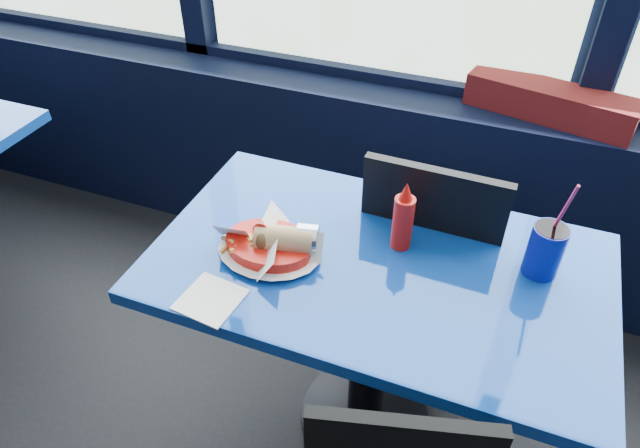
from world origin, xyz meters
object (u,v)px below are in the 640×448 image
at_px(planter_box, 550,102).
at_px(food_basket, 271,244).
at_px(near_table, 374,308).
at_px(chair_near_back, 429,253).
at_px(soda_cup, 545,249).
at_px(ketchup_bottle, 403,219).

xyz_separation_m(planter_box, food_basket, (-0.63, -0.95, -0.07)).
relative_size(near_table, chair_near_back, 1.27).
bearing_deg(soda_cup, chair_near_back, 146.88).
bearing_deg(near_table, planter_box, 68.28).
bearing_deg(soda_cup, ketchup_bottle, -175.05).
height_order(near_table, ketchup_bottle, ketchup_bottle).
relative_size(chair_near_back, soda_cup, 3.10).
bearing_deg(soda_cup, near_table, -163.53).
height_order(chair_near_back, planter_box, chair_near_back).
bearing_deg(planter_box, food_basket, -110.83).
bearing_deg(chair_near_back, near_table, 74.87).
distance_m(chair_near_back, ketchup_bottle, 0.38).
bearing_deg(ketchup_bottle, near_table, -113.07).
bearing_deg(ketchup_bottle, chair_near_back, 76.46).
height_order(planter_box, soda_cup, soda_cup).
bearing_deg(chair_near_back, planter_box, -113.55).
bearing_deg(planter_box, chair_near_back, -102.12).
bearing_deg(food_basket, chair_near_back, 58.63).
xyz_separation_m(near_table, ketchup_bottle, (0.04, 0.09, 0.27)).
xyz_separation_m(near_table, planter_box, (0.35, 0.88, 0.29)).
relative_size(near_table, planter_box, 2.11).
distance_m(planter_box, food_basket, 1.14).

